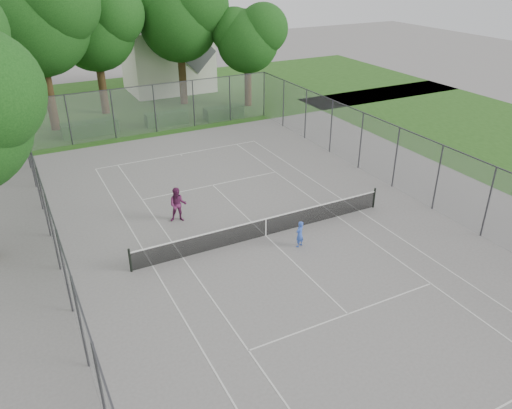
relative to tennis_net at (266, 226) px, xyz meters
name	(u,v)px	position (x,y,z in m)	size (l,w,h in m)	color
ground	(266,236)	(0.00, 0.00, -0.51)	(120.00, 120.00, 0.00)	slate
grass_far	(126,103)	(0.00, 26.00, -0.51)	(60.00, 20.00, 0.00)	#214A15
court_markings	(266,236)	(0.00, 0.00, -0.50)	(11.03, 23.83, 0.01)	silver
tennis_net	(266,226)	(0.00, 0.00, 0.00)	(12.87, 0.10, 1.10)	black
perimeter_fence	(266,201)	(0.00, 0.00, 1.30)	(18.08, 34.08, 3.52)	#38383D
tree_far_left	(36,15)	(-6.44, 21.00, 7.60)	(8.21, 7.50, 11.80)	#342413
tree_far_midleft	(95,23)	(-2.17, 23.60, 6.51)	(7.11, 6.49, 10.22)	#342413
tree_far_midright	(180,15)	(4.60, 23.37, 6.80)	(7.40, 6.76, 10.64)	#342413
tree_far_right	(249,36)	(9.28, 20.22, 5.26)	(5.84, 5.34, 8.40)	#342413
hedge_left	(90,128)	(-4.46, 18.60, -0.02)	(3.95, 1.18, 0.99)	#1A4315
hedge_mid	(167,118)	(1.21, 18.29, -0.01)	(3.21, 0.92, 1.01)	#1A4315
hedge_right	(224,113)	(5.79, 17.82, -0.05)	(3.09, 1.13, 0.93)	#1A4315
house	(167,50)	(4.93, 28.58, 3.26)	(7.52, 5.83, 9.36)	white
girl_player	(300,234)	(0.91, -1.51, 0.12)	(0.46, 0.30, 1.27)	blue
woman_player	(178,205)	(-3.13, 3.27, 0.38)	(0.87, 0.67, 1.78)	#63214C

